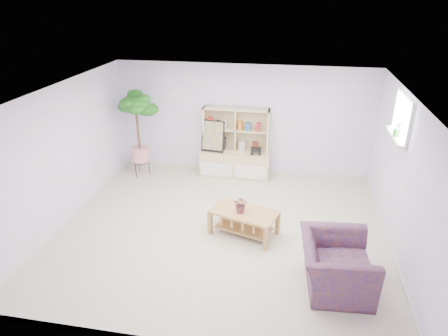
% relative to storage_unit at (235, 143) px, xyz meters
% --- Properties ---
extents(floor, '(5.50, 5.00, 0.01)m').
position_rel_storage_unit_xyz_m(floor, '(0.12, -2.24, -0.75)').
color(floor, beige).
rests_on(floor, ground).
extents(ceiling, '(5.50, 5.00, 0.01)m').
position_rel_storage_unit_xyz_m(ceiling, '(0.12, -2.24, 1.65)').
color(ceiling, white).
rests_on(ceiling, walls).
extents(walls, '(5.51, 5.01, 2.40)m').
position_rel_storage_unit_xyz_m(walls, '(0.12, -2.24, 0.45)').
color(walls, '#D8C7FF').
rests_on(walls, floor).
extents(baseboard, '(5.50, 5.00, 0.10)m').
position_rel_storage_unit_xyz_m(baseboard, '(0.12, -2.24, -0.70)').
color(baseboard, silver).
rests_on(baseboard, floor).
extents(window, '(0.10, 0.98, 0.68)m').
position_rel_storage_unit_xyz_m(window, '(2.85, -1.64, 1.25)').
color(window, '#CAE7FF').
rests_on(window, walls).
extents(window_sill, '(0.14, 1.00, 0.04)m').
position_rel_storage_unit_xyz_m(window_sill, '(2.79, -1.64, 0.93)').
color(window_sill, silver).
rests_on(window_sill, walls).
extents(storage_unit, '(1.51, 0.51, 1.51)m').
position_rel_storage_unit_xyz_m(storage_unit, '(0.00, 0.00, 0.00)').
color(storage_unit, tan).
rests_on(storage_unit, floor).
extents(poster, '(0.51, 0.17, 0.69)m').
position_rel_storage_unit_xyz_m(poster, '(-0.48, -0.06, 0.15)').
color(poster, yellow).
rests_on(poster, storage_unit).
extents(toy_truck, '(0.32, 0.23, 0.16)m').
position_rel_storage_unit_xyz_m(toy_truck, '(0.45, -0.05, -0.11)').
color(toy_truck, black).
rests_on(toy_truck, storage_unit).
extents(coffee_table, '(1.20, 0.88, 0.44)m').
position_rel_storage_unit_xyz_m(coffee_table, '(0.51, -2.26, -0.53)').
color(coffee_table, olive).
rests_on(coffee_table, floor).
extents(table_plant, '(0.28, 0.25, 0.28)m').
position_rel_storage_unit_xyz_m(table_plant, '(0.46, -2.30, -0.17)').
color(table_plant, '#1E4E27').
rests_on(table_plant, coffee_table).
extents(floor_tree, '(0.78, 0.78, 1.87)m').
position_rel_storage_unit_xyz_m(floor_tree, '(-2.04, -0.35, 0.18)').
color(floor_tree, '#154115').
rests_on(floor_tree, floor).
extents(armchair, '(1.03, 1.16, 0.81)m').
position_rel_storage_unit_xyz_m(armchair, '(1.92, -3.32, -0.35)').
color(armchair, navy).
rests_on(armchair, floor).
extents(sill_plant, '(0.16, 0.14, 0.24)m').
position_rel_storage_unit_xyz_m(sill_plant, '(2.79, -1.70, 1.07)').
color(sill_plant, '#154115').
rests_on(sill_plant, window_sill).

